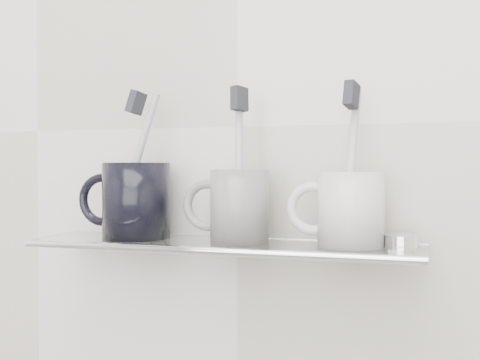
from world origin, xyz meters
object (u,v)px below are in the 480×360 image
at_px(mug_center, 239,206).
at_px(shelf_glass, 222,245).
at_px(mug_left, 136,200).
at_px(mug_right, 351,209).

bearing_deg(mug_center, shelf_glass, -151.98).
xyz_separation_m(mug_left, mug_center, (0.14, 0.00, -0.00)).
distance_m(shelf_glass, mug_center, 0.05).
bearing_deg(shelf_glass, mug_right, 1.78).
height_order(mug_left, mug_center, mug_left).
xyz_separation_m(mug_center, mug_right, (0.14, 0.00, -0.00)).
relative_size(mug_left, mug_center, 1.10).
bearing_deg(mug_right, mug_center, 168.63).
distance_m(mug_left, mug_right, 0.28).
bearing_deg(mug_right, mug_left, 168.63).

